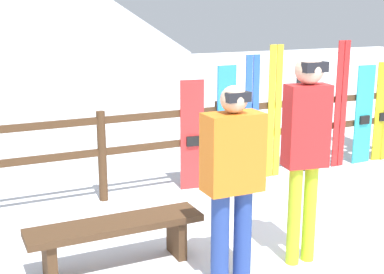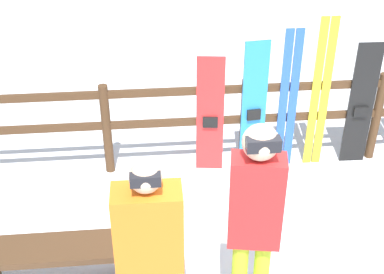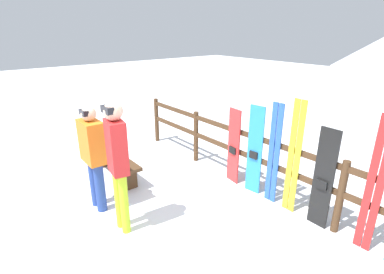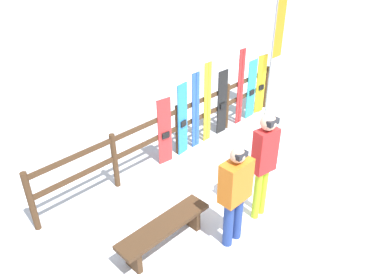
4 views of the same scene
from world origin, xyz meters
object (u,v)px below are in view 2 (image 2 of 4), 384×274
Objects in this scene: person_red at (255,217)px; person_orange at (149,247)px; snowboard_blue at (254,108)px; snowboard_black_stripe at (361,105)px; ski_pair_blue at (288,101)px; snowboard_red at (210,116)px; ski_pair_yellow at (320,95)px; bench at (56,256)px.

person_orange is (-0.73, -0.05, -0.17)m from person_red.
snowboard_blue is 1.19m from snowboard_black_stripe.
person_orange is at bearing -124.54° from ski_pair_blue.
person_red reaches higher than snowboard_red.
person_red is 2.48m from ski_pair_yellow.
person_orange is at bearing -136.55° from snowboard_black_stripe.
person_red is 1.05× the size of ski_pair_yellow.
snowboard_blue is (1.94, 1.60, 0.43)m from bench.
ski_pair_yellow is at bearing 0.17° from snowboard_red.
person_orange reaches higher than snowboard_red.
bench is 1.00× the size of snowboard_blue.
bench is 3.54m from snowboard_black_stripe.
bench is at bearing -145.17° from ski_pair_blue.
snowboard_red is 0.85m from ski_pair_blue.
ski_pair_blue is at bearing 0.53° from snowboard_blue.
bench is at bearing -140.44° from snowboard_blue.
snowboard_black_stripe reaches higher than snowboard_red.
person_red is 2.22m from snowboard_red.
snowboard_red is at bearing 72.61° from person_orange.
snowboard_black_stripe is at bearing 0.00° from snowboard_red.
snowboard_black_stripe is (2.35, 2.23, -0.21)m from person_orange.
person_orange reaches higher than snowboard_blue.
ski_pair_yellow is 1.20× the size of snowboard_black_stripe.
person_red is at bearing -101.45° from snowboard_blue.
bench is 2.86m from ski_pair_blue.
snowboard_blue is 0.87× the size of ski_pair_yellow.
bench is at bearing -132.55° from snowboard_red.
ski_pair_yellow is (2.65, 1.61, 0.55)m from bench.
person_orange is 0.93× the size of ski_pair_yellow.
snowboard_black_stripe is at bearing 43.45° from person_orange.
snowboard_red is at bearing -179.83° from ski_pair_yellow.
ski_pair_yellow reaches higher than person_orange.
person_red reaches higher than snowboard_blue.
snowboard_blue is (0.44, 2.18, -0.35)m from person_red.
snowboard_black_stripe is at bearing 53.27° from person_red.
ski_pair_blue reaches higher than bench.
person_orange is at bearing -130.11° from ski_pair_yellow.
ski_pair_blue is (2.31, 1.61, 0.49)m from bench.
snowboard_blue is at bearing -179.73° from ski_pair_yellow.
snowboard_blue is at bearing 78.55° from person_red.
snowboard_blue is (0.47, 0.00, 0.08)m from snowboard_red.
snowboard_red is at bearing 90.73° from person_red.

